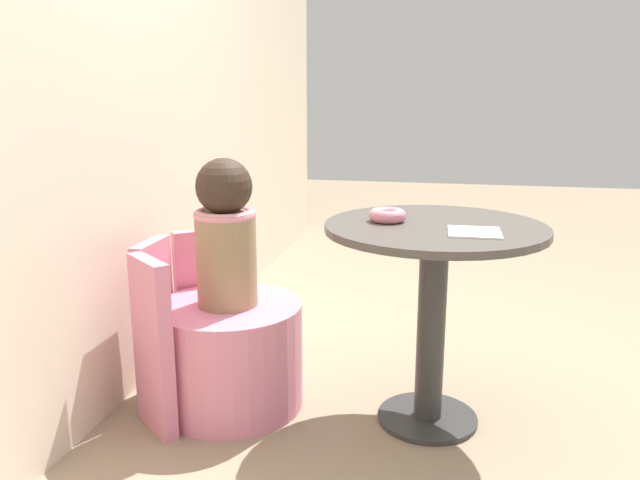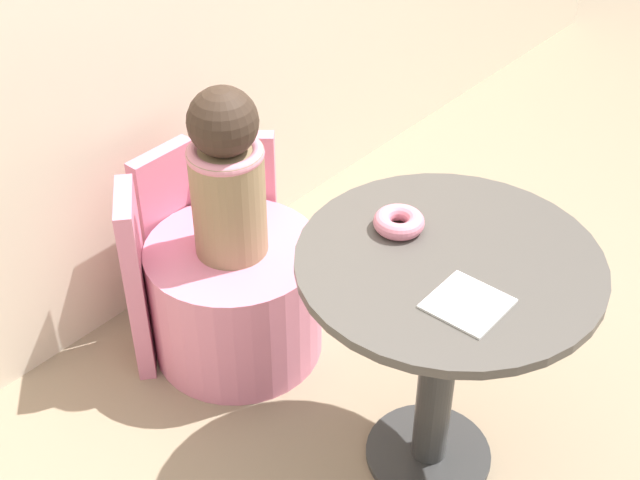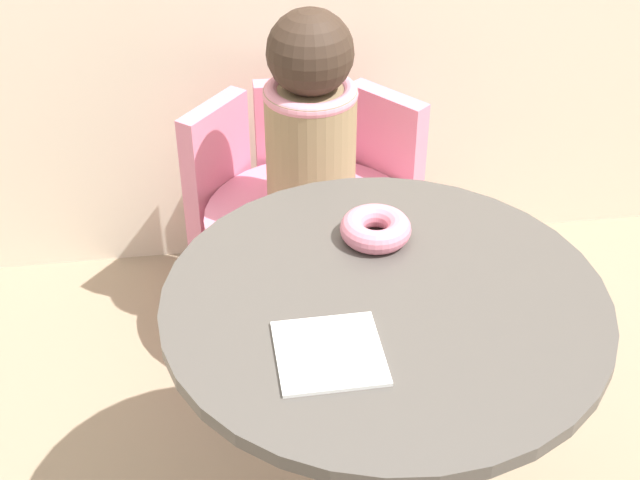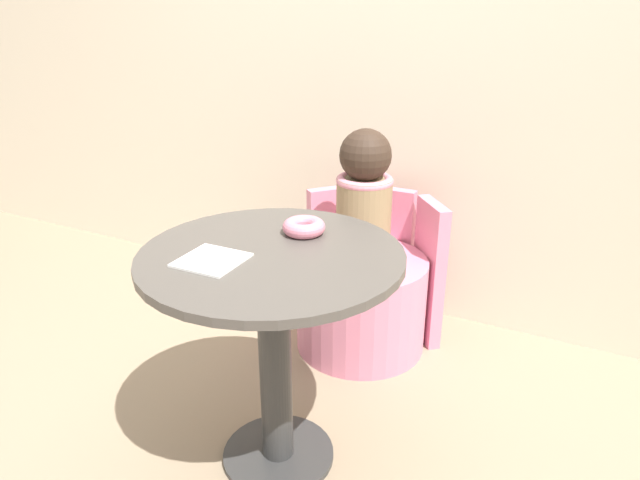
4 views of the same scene
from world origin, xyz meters
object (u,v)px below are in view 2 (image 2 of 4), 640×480
Objects in this scene: round_table at (444,316)px; tub_chair at (236,298)px; child_figure at (227,175)px; donut at (399,222)px.

round_table reaches higher than tub_chair.
child_figure reaches higher than donut.
round_table is 5.82× the size of donut.
child_figure is at bearing 92.43° from round_table.
donut is at bearing -85.53° from tub_chair.
child_figure is at bearing 94.47° from donut.
donut is at bearing 85.29° from round_table.
tub_chair is (-0.03, 0.71, -0.33)m from round_table.
donut is at bearing -85.53° from child_figure.
child_figure is (-0.03, 0.71, 0.12)m from round_table.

